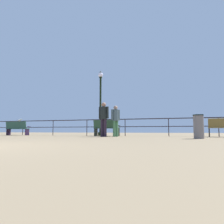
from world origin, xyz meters
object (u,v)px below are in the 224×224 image
at_px(lamppost_center, 100,100).
at_px(person_by_bench, 116,119).
at_px(trash_bin, 199,127).
at_px(bench_near_left, 106,127).
at_px(bench_far_left, 17,128).
at_px(seagull_on_rail, 20,120).
at_px(person_at_railing, 104,117).

height_order(lamppost_center, person_by_bench, lamppost_center).
bearing_deg(trash_bin, lamppost_center, 147.20).
bearing_deg(bench_near_left, person_by_bench, -49.12).
bearing_deg(bench_far_left, bench_near_left, -0.02).
relative_size(bench_far_left, lamppost_center, 0.38).
distance_m(person_by_bench, seagull_on_rail, 8.11).
distance_m(person_at_railing, seagull_on_rail, 7.63).
xyz_separation_m(bench_near_left, lamppost_center, (-0.74, 0.94, 1.76)).
height_order(bench_far_left, seagull_on_rail, seagull_on_rail).
distance_m(bench_near_left, lamppost_center, 2.13).
height_order(bench_far_left, person_by_bench, person_by_bench).
distance_m(bench_near_left, person_at_railing, 1.43).
relative_size(person_by_bench, seagull_on_rail, 4.67).
distance_m(lamppost_center, seagull_on_rail, 6.41).
bearing_deg(person_by_bench, seagull_on_rail, 167.41).
height_order(person_by_bench, trash_bin, person_by_bench).
xyz_separation_m(bench_far_left, trash_bin, (11.26, -2.59, -0.05)).
height_order(lamppost_center, seagull_on_rail, lamppost_center).
relative_size(bench_far_left, bench_near_left, 1.08).
bearing_deg(lamppost_center, bench_far_left, -170.83).
bearing_deg(bench_near_left, bench_far_left, 179.98).
xyz_separation_m(bench_far_left, seagull_on_rail, (-0.51, 0.76, 0.59)).
height_order(bench_far_left, lamppost_center, lamppost_center).
bearing_deg(seagull_on_rail, bench_far_left, -56.11).
height_order(bench_near_left, person_at_railing, person_at_railing).
bearing_deg(person_by_bench, person_at_railing, -152.70).
bearing_deg(bench_near_left, trash_bin, -28.72).
bearing_deg(seagull_on_rail, bench_near_left, -6.18).
distance_m(bench_near_left, seagull_on_rail, 7.11).
relative_size(lamppost_center, seagull_on_rail, 12.10).
height_order(bench_far_left, bench_near_left, bench_far_left).
relative_size(bench_far_left, person_at_railing, 0.90).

